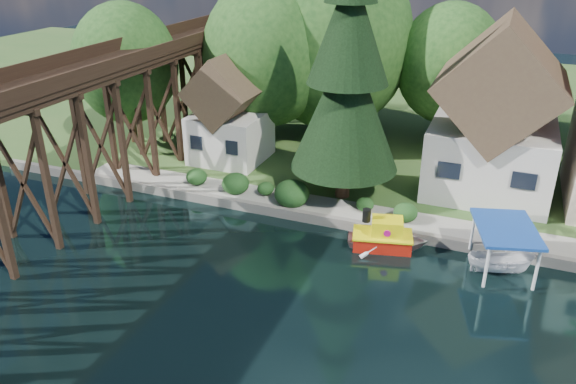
% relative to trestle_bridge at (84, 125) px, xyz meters
% --- Properties ---
extents(ground, '(140.00, 140.00, 0.00)m').
position_rel_trestle_bridge_xyz_m(ground, '(16.00, -5.17, -5.35)').
color(ground, black).
rests_on(ground, ground).
extents(bank, '(140.00, 52.00, 0.50)m').
position_rel_trestle_bridge_xyz_m(bank, '(16.00, 28.83, -5.10)').
color(bank, '#2D5321').
rests_on(bank, ground).
extents(seawall, '(60.00, 0.40, 0.62)m').
position_rel_trestle_bridge_xyz_m(seawall, '(20.00, 2.83, -5.04)').
color(seawall, slate).
rests_on(seawall, ground).
extents(promenade, '(50.00, 2.60, 0.06)m').
position_rel_trestle_bridge_xyz_m(promenade, '(22.00, 4.13, -4.82)').
color(promenade, gray).
rests_on(promenade, bank).
extents(trestle_bridge, '(4.12, 44.18, 9.30)m').
position_rel_trestle_bridge_xyz_m(trestle_bridge, '(0.00, 0.00, 0.00)').
color(trestle_bridge, black).
rests_on(trestle_bridge, ground).
extents(house_left, '(7.64, 8.64, 11.02)m').
position_rel_trestle_bridge_xyz_m(house_left, '(23.00, 10.83, -0.21)').
color(house_left, silver).
rests_on(house_left, bank).
extents(shed, '(5.09, 5.40, 7.85)m').
position_rel_trestle_bridge_xyz_m(shed, '(5.00, 9.33, -1.52)').
color(shed, silver).
rests_on(shed, bank).
extents(bg_trees, '(49.90, 13.30, 10.57)m').
position_rel_trestle_bridge_xyz_m(bg_trees, '(17.00, 16.08, 1.94)').
color(bg_trees, '#382314').
rests_on(bg_trees, bank).
extents(shrubs, '(15.76, 2.47, 1.70)m').
position_rel_trestle_bridge_xyz_m(shrubs, '(11.40, 4.09, -4.12)').
color(shrubs, '#1D4418').
rests_on(shrubs, bank).
extents(conifer, '(6.67, 6.67, 16.41)m').
position_rel_trestle_bridge_xyz_m(conifer, '(14.58, 6.10, 3.05)').
color(conifer, '#382314').
rests_on(conifer, bank).
extents(tugboat, '(3.56, 2.48, 2.35)m').
position_rel_trestle_bridge_xyz_m(tugboat, '(18.32, 1.50, -4.65)').
color(tugboat, '#B1170B').
rests_on(tugboat, ground).
extents(boat_white_a, '(5.08, 4.18, 0.92)m').
position_rel_trestle_bridge_xyz_m(boat_white_a, '(18.53, 1.71, -4.89)').
color(boat_white_a, silver).
rests_on(boat_white_a, ground).
extents(boat_canopy, '(3.81, 4.71, 2.64)m').
position_rel_trestle_bridge_xyz_m(boat_canopy, '(24.44, 1.21, -4.21)').
color(boat_canopy, white).
rests_on(boat_canopy, ground).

